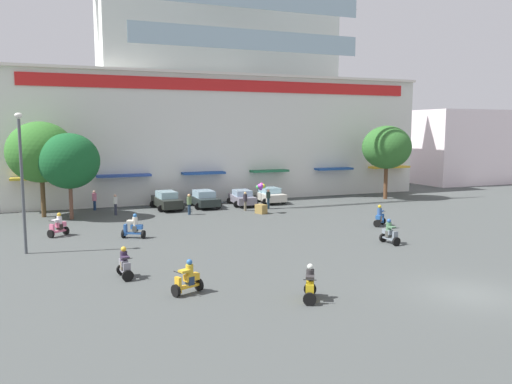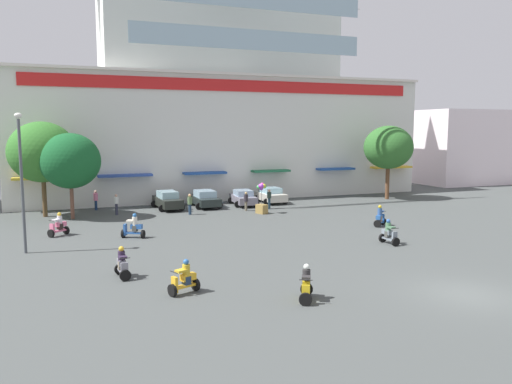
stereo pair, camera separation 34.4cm
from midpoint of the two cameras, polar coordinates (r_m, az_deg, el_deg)
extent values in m
plane|color=#454A48|center=(33.51, 7.46, -4.75)|extent=(128.00, 128.00, 0.00)
cube|color=silver|center=(53.50, -3.85, 6.08)|extent=(40.79, 10.61, 11.85)
cube|color=silver|center=(54.80, -4.11, 16.82)|extent=(23.46, 9.54, 8.57)
cube|color=red|center=(48.56, -2.01, 11.87)|extent=(37.52, 0.12, 1.07)
cube|color=silver|center=(48.62, -2.00, 13.13)|extent=(40.79, 0.70, 0.24)
cube|color=gold|center=(45.53, -22.71, 1.46)|extent=(4.63, 1.10, 0.20)
cube|color=#2C489B|center=(45.78, -14.28, 1.82)|extent=(4.66, 1.10, 0.20)
cube|color=navy|center=(47.13, -5.56, 2.14)|extent=(3.98, 1.10, 0.20)
cube|color=#206541|center=(49.27, 1.88, 2.39)|extent=(3.77, 1.10, 0.20)
cube|color=#1F4997|center=(52.44, 9.14, 2.58)|extent=(4.00, 1.10, 0.20)
cube|color=gold|center=(56.12, 15.16, 2.71)|extent=(4.63, 1.10, 0.20)
cube|color=#99B7C6|center=(45.06, -0.23, 16.76)|extent=(20.64, 0.08, 1.71)
cube|color=white|center=(71.13, 21.54, 4.77)|extent=(12.14, 11.10, 9.20)
cylinder|color=brown|center=(41.07, -19.76, -0.89)|extent=(0.29, 0.29, 2.88)
ellipsoid|color=#175628|center=(40.79, -19.93, 3.31)|extent=(4.50, 4.11, 4.20)
cylinder|color=brown|center=(51.44, 14.74, 1.09)|extent=(0.38, 0.38, 3.38)
ellipsoid|color=#2E6429|center=(51.21, 14.86, 4.88)|extent=(4.89, 4.49, 4.20)
cylinder|color=brown|center=(42.91, -22.49, -0.41)|extent=(0.35, 0.35, 3.29)
ellipsoid|color=#316F28|center=(42.63, -22.70, 4.17)|extent=(5.13, 5.23, 4.71)
cube|color=black|center=(44.24, -9.69, -1.09)|extent=(1.94, 4.59, 0.72)
cube|color=#92BAC6|center=(44.16, -9.71, -0.26)|extent=(1.57, 2.33, 0.56)
cylinder|color=black|center=(45.43, -11.14, -1.33)|extent=(0.61, 0.20, 0.60)
cylinder|color=black|center=(45.83, -9.12, -1.22)|extent=(0.61, 0.20, 0.60)
cylinder|color=black|center=(42.75, -10.28, -1.83)|extent=(0.61, 0.20, 0.60)
cylinder|color=black|center=(43.18, -8.14, -1.70)|extent=(0.61, 0.20, 0.60)
cube|color=#202826|center=(44.96, -5.54, -0.94)|extent=(1.83, 4.41, 0.65)
cube|color=#9BBED3|center=(44.88, -5.55, -0.17)|extent=(1.57, 2.21, 0.56)
cylinder|color=black|center=(46.08, -7.08, -1.14)|extent=(0.60, 0.17, 0.60)
cylinder|color=black|center=(46.54, -4.92, -1.03)|extent=(0.60, 0.17, 0.60)
cylinder|color=black|center=(43.46, -6.20, -1.62)|extent=(0.60, 0.17, 0.60)
cylinder|color=black|center=(43.96, -3.93, -1.49)|extent=(0.60, 0.17, 0.60)
cube|color=gray|center=(45.74, -1.23, -0.78)|extent=(1.96, 4.15, 0.64)
cube|color=#91ADC6|center=(45.66, -1.23, -0.08)|extent=(1.57, 2.12, 0.49)
cylinder|color=black|center=(46.78, -2.60, -0.97)|extent=(0.61, 0.21, 0.60)
cylinder|color=black|center=(47.18, -0.66, -0.89)|extent=(0.61, 0.21, 0.60)
cylinder|color=black|center=(44.37, -1.83, -1.40)|extent=(0.61, 0.21, 0.60)
cylinder|color=black|center=(44.80, 0.20, -1.31)|extent=(0.61, 0.21, 0.60)
cube|color=beige|center=(47.36, 1.85, -0.49)|extent=(1.89, 3.96, 0.67)
cube|color=#92BECE|center=(47.29, 1.86, 0.21)|extent=(1.60, 1.99, 0.50)
cylinder|color=black|center=(48.16, 0.28, -0.73)|extent=(0.60, 0.17, 0.60)
cylinder|color=black|center=(48.87, 2.27, -0.62)|extent=(0.60, 0.17, 0.60)
cylinder|color=black|center=(45.93, 1.41, -1.11)|extent=(0.60, 0.17, 0.60)
cylinder|color=black|center=(46.67, 3.48, -0.99)|extent=(0.60, 0.17, 0.60)
cylinder|color=black|center=(33.25, -14.40, -4.55)|extent=(0.38, 0.52, 0.52)
cylinder|color=black|center=(32.77, -12.29, -4.66)|extent=(0.38, 0.52, 0.52)
cube|color=#2756A1|center=(32.99, -13.36, -4.50)|extent=(1.14, 0.80, 0.10)
cube|color=#2756A1|center=(32.83, -13.00, -3.81)|extent=(0.78, 0.62, 0.28)
cube|color=#2756A1|center=(33.15, -14.20, -4.12)|extent=(0.28, 0.35, 0.72)
cylinder|color=black|center=(33.06, -14.28, -3.17)|extent=(0.28, 0.47, 0.04)
cube|color=#42433F|center=(32.89, -13.16, -4.00)|extent=(0.40, 0.42, 0.36)
cylinder|color=beige|center=(32.80, -13.18, -3.22)|extent=(0.44, 0.44, 0.55)
sphere|color=#2C67AA|center=(32.74, -13.20, -2.56)|extent=(0.25, 0.25, 0.25)
cube|color=beige|center=(32.90, -13.65, -3.16)|extent=(0.55, 0.51, 0.10)
cylinder|color=black|center=(23.89, -14.09, -9.09)|extent=(0.53, 0.19, 0.52)
cylinder|color=black|center=(24.98, -14.67, -8.40)|extent=(0.53, 0.19, 0.52)
cube|color=gray|center=(24.42, -14.39, -8.60)|extent=(0.38, 1.04, 0.10)
cube|color=gray|center=(24.52, -14.52, -7.65)|extent=(0.36, 0.67, 0.28)
cube|color=gray|center=(23.94, -14.16, -8.50)|extent=(0.33, 0.17, 0.67)
cylinder|color=black|center=(23.78, -14.19, -7.25)|extent=(0.52, 0.09, 0.04)
cube|color=#776D56|center=(24.47, -14.46, -7.97)|extent=(0.35, 0.31, 0.36)
cylinder|color=#30233B|center=(24.36, -14.49, -7.01)|extent=(0.35, 0.35, 0.48)
sphere|color=gold|center=(24.28, -14.52, -6.20)|extent=(0.25, 0.25, 0.25)
cube|color=#30233B|center=(24.11, -14.37, -7.09)|extent=(0.38, 0.47, 0.10)
cylinder|color=black|center=(34.69, -21.80, -4.36)|extent=(0.45, 0.49, 0.52)
cylinder|color=black|center=(35.45, -20.31, -4.05)|extent=(0.45, 0.49, 0.52)
cube|color=#E3698D|center=(35.06, -21.05, -4.11)|extent=(0.98, 0.90, 0.10)
cube|color=#E3698D|center=(35.12, -20.81, -3.40)|extent=(0.71, 0.67, 0.28)
cube|color=#E3698D|center=(34.72, -21.67, -3.92)|extent=(0.31, 0.33, 0.71)
cylinder|color=black|center=(34.61, -21.74, -3.02)|extent=(0.37, 0.42, 0.04)
cube|color=black|center=(35.08, -20.92, -3.62)|extent=(0.42, 0.43, 0.36)
cylinder|color=silver|center=(35.01, -20.96, -2.93)|extent=(0.45, 0.45, 0.50)
sphere|color=gold|center=(34.95, -20.98, -2.34)|extent=(0.25, 0.25, 0.25)
cube|color=silver|center=(34.84, -21.29, -2.95)|extent=(0.56, 0.54, 0.10)
cylinder|color=black|center=(37.67, 14.30, -3.20)|extent=(0.43, 0.50, 0.52)
cylinder|color=black|center=(36.55, 13.76, -3.49)|extent=(0.43, 0.50, 0.52)
cube|color=#27579C|center=(37.10, 14.03, -3.25)|extent=(0.99, 0.86, 0.10)
cube|color=#27579C|center=(36.84, 13.95, -2.77)|extent=(0.71, 0.65, 0.28)
cube|color=#27579C|center=(37.52, 14.25, -2.90)|extent=(0.31, 0.34, 0.66)
cylinder|color=black|center=(37.45, 14.29, -2.09)|extent=(0.35, 0.43, 0.04)
cube|color=#7A6657|center=(36.95, 13.99, -2.93)|extent=(0.42, 0.42, 0.36)
cylinder|color=#32538A|center=(36.87, 14.01, -2.22)|extent=(0.45, 0.45, 0.57)
sphere|color=gold|center=(36.81, 14.03, -1.62)|extent=(0.25, 0.25, 0.25)
cube|color=#32538A|center=(37.11, 14.13, -2.12)|extent=(0.56, 0.54, 0.10)
cylinder|color=black|center=(31.01, 15.74, -5.42)|extent=(0.53, 0.17, 0.52)
cylinder|color=black|center=(31.92, 14.36, -5.03)|extent=(0.53, 0.17, 0.52)
cube|color=gray|center=(31.45, 15.04, -5.12)|extent=(0.34, 1.07, 0.10)
cube|color=gray|center=(31.54, 14.82, -4.36)|extent=(0.34, 0.69, 0.28)
cube|color=gray|center=(31.05, 15.62, -4.96)|extent=(0.33, 0.16, 0.69)
cylinder|color=black|center=(30.93, 15.68, -3.97)|extent=(0.52, 0.07, 0.04)
cube|color=#434441|center=(31.49, 14.92, -4.60)|extent=(0.34, 0.30, 0.36)
cylinder|color=#4B7755|center=(31.40, 14.95, -3.83)|extent=(0.34, 0.34, 0.51)
sphere|color=#315EA1|center=(31.34, 14.97, -3.17)|extent=(0.25, 0.25, 0.25)
cube|color=#4B7755|center=(31.20, 15.25, -3.86)|extent=(0.37, 0.46, 0.10)
cylinder|color=black|center=(20.21, 6.09, -11.92)|extent=(0.53, 0.37, 0.52)
cylinder|color=black|center=(21.43, 6.18, -10.80)|extent=(0.53, 0.37, 0.52)
cube|color=gold|center=(20.80, 6.14, -11.19)|extent=(0.78, 1.13, 0.10)
cube|color=gold|center=(20.92, 6.17, -10.09)|extent=(0.60, 0.78, 0.28)
cube|color=gold|center=(20.26, 6.11, -11.23)|extent=(0.35, 0.27, 0.65)
cylinder|color=black|center=(20.08, 6.13, -9.81)|extent=(0.48, 0.28, 0.04)
cube|color=black|center=(20.85, 6.15, -10.49)|extent=(0.41, 0.40, 0.36)
cylinder|color=#2D2B2C|center=(20.73, 6.17, -9.34)|extent=(0.43, 0.43, 0.51)
sphere|color=silver|center=(20.63, 6.18, -8.36)|extent=(0.25, 0.25, 0.25)
cube|color=#2D2B2C|center=(20.45, 6.15, -9.49)|extent=(0.51, 0.55, 0.10)
cylinder|color=black|center=(21.39, -8.93, -10.88)|extent=(0.33, 0.54, 0.52)
cylinder|color=black|center=(22.03, -6.37, -10.30)|extent=(0.33, 0.54, 0.52)
cube|color=gold|center=(21.69, -7.63, -10.44)|extent=(1.06, 0.65, 0.10)
cube|color=gold|center=(21.70, -7.19, -9.45)|extent=(0.72, 0.52, 0.28)
cube|color=gold|center=(21.39, -8.68, -10.27)|extent=(0.25, 0.35, 0.66)
cylinder|color=black|center=(21.23, -8.76, -8.90)|extent=(0.23, 0.50, 0.04)
cube|color=#23344D|center=(21.69, -7.39, -9.80)|extent=(0.38, 0.40, 0.36)
cylinder|color=gold|center=(21.57, -7.40, -8.71)|extent=(0.42, 0.42, 0.49)
sphere|color=#2D62A6|center=(21.47, -7.42, -7.80)|extent=(0.25, 0.25, 0.25)
cube|color=gold|center=(21.42, -7.97, -8.77)|extent=(0.54, 0.48, 0.10)
cylinder|color=navy|center=(45.15, -17.34, -1.43)|extent=(0.31, 0.31, 0.82)
cylinder|color=#D66F93|center=(45.05, -17.38, -0.51)|extent=(0.51, 0.51, 0.63)
sphere|color=tan|center=(45.00, -17.40, 0.04)|extent=(0.24, 0.24, 0.24)
cylinder|color=#1E3249|center=(41.10, -7.20, -1.96)|extent=(0.31, 0.31, 0.84)
cylinder|color=#516943|center=(40.99, -7.22, -0.96)|extent=(0.50, 0.50, 0.61)
sphere|color=tan|center=(40.93, -7.23, -0.37)|extent=(0.24, 0.24, 0.24)
cylinder|color=#1F3546|center=(43.84, 1.71, -1.29)|extent=(0.30, 0.30, 0.92)
cylinder|color=#24342C|center=(43.74, 1.72, -0.36)|extent=(0.48, 0.48, 0.53)
sphere|color=tan|center=(43.70, 1.72, 0.14)|extent=(0.24, 0.24, 0.24)
cylinder|color=#68614F|center=(42.74, -0.90, -1.59)|extent=(0.30, 0.30, 0.80)
cylinder|color=#2A252D|center=(42.64, -0.90, -0.66)|extent=(0.48, 0.48, 0.60)
sphere|color=tan|center=(42.58, -0.91, -0.12)|extent=(0.22, 0.22, 0.22)
cylinder|color=#2B2E3E|center=(42.10, -15.19, -1.89)|extent=(0.22, 0.22, 0.91)
cylinder|color=silver|center=(42.00, -15.22, -0.91)|extent=(0.36, 0.36, 0.54)
sphere|color=tan|center=(41.95, -15.24, -0.39)|extent=(0.23, 0.23, 0.23)
cylinder|color=#474C51|center=(30.40, -24.52, 0.52)|extent=(0.16, 0.16, 7.39)
ellipsoid|color=silver|center=(30.25, -24.90, 7.83)|extent=(0.40, 0.40, 0.28)
cube|color=olive|center=(41.31, 0.89, -1.92)|extent=(0.88, 1.05, 0.75)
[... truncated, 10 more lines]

